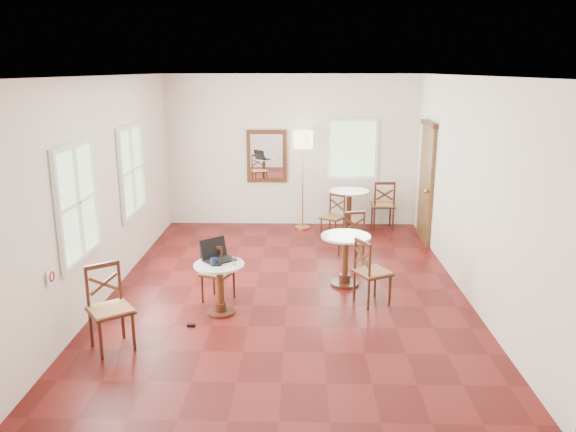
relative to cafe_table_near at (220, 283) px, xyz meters
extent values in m
plane|color=#59110F|center=(0.85, 0.91, -0.42)|extent=(7.00, 7.00, 0.00)
cube|color=white|center=(0.85, 4.41, 1.08)|extent=(5.00, 0.02, 3.00)
cube|color=white|center=(0.85, -2.59, 1.08)|extent=(5.00, 0.02, 3.00)
cube|color=white|center=(-1.65, 0.91, 1.08)|extent=(0.02, 7.00, 3.00)
cube|color=white|center=(3.35, 0.91, 1.08)|extent=(0.02, 7.00, 3.00)
cube|color=white|center=(0.85, 0.91, 2.58)|extent=(5.00, 7.00, 0.02)
cube|color=brown|center=(3.31, 3.31, 0.63)|extent=(0.06, 0.90, 2.10)
cube|color=#3F1C0F|center=(3.29, 3.31, 1.73)|extent=(0.08, 1.02, 0.08)
sphere|color=#BF8C3F|center=(3.25, 2.99, 0.58)|extent=(0.07, 0.07, 0.07)
cube|color=#522B16|center=(0.35, 4.37, 0.98)|extent=(0.80, 0.05, 1.05)
cube|color=white|center=(0.35, 4.34, 0.98)|extent=(0.64, 0.02, 0.88)
cube|color=white|center=(-1.62, -1.19, 0.53)|extent=(0.02, 0.16, 0.16)
torus|color=red|center=(-1.60, -1.19, 0.53)|extent=(0.02, 0.12, 0.12)
cube|color=white|center=(-1.62, -0.29, 1.13)|extent=(0.06, 1.22, 1.42)
cube|color=white|center=(-1.62, 1.91, 1.13)|extent=(0.06, 1.22, 1.42)
cube|color=white|center=(2.05, 4.38, 1.13)|extent=(1.02, 0.06, 1.22)
cylinder|color=#3F1C0F|center=(0.00, 0.00, -0.40)|extent=(0.37, 0.37, 0.04)
cylinder|color=#3F1C0F|center=(0.00, 0.00, -0.33)|extent=(0.15, 0.15, 0.11)
cylinder|color=#522B16|center=(0.00, 0.00, -0.05)|extent=(0.08, 0.08, 0.55)
cylinder|color=#3F1C0F|center=(0.00, 0.00, 0.21)|extent=(0.13, 0.13, 0.06)
cylinder|color=silver|center=(0.00, 0.00, 0.25)|extent=(0.65, 0.65, 0.03)
cylinder|color=#3F1C0F|center=(1.69, 1.04, -0.40)|extent=(0.41, 0.41, 0.04)
cylinder|color=#3F1C0F|center=(1.69, 1.04, -0.32)|extent=(0.16, 0.16, 0.12)
cylinder|color=#522B16|center=(1.69, 1.04, -0.01)|extent=(0.09, 0.09, 0.62)
cylinder|color=#3F1C0F|center=(1.69, 1.04, 0.28)|extent=(0.14, 0.14, 0.06)
cylinder|color=silver|center=(1.69, 1.04, 0.32)|extent=(0.72, 0.72, 0.03)
cylinder|color=#3F1C0F|center=(1.98, 3.88, -0.40)|extent=(0.44, 0.44, 0.04)
cylinder|color=#3F1C0F|center=(1.98, 3.88, -0.31)|extent=(0.18, 0.18, 0.13)
cylinder|color=#522B16|center=(1.98, 3.88, 0.02)|extent=(0.10, 0.10, 0.66)
cylinder|color=#3F1C0F|center=(1.98, 3.88, 0.33)|extent=(0.15, 0.15, 0.07)
cylinder|color=silver|center=(1.98, 3.88, 0.38)|extent=(0.77, 0.77, 0.03)
cylinder|color=#3F1C0F|center=(0.12, 0.52, -0.23)|extent=(0.03, 0.03, 0.40)
cylinder|color=#3F1C0F|center=(0.00, 0.22, -0.23)|extent=(0.03, 0.03, 0.40)
cylinder|color=#3F1C0F|center=(-0.18, 0.63, -0.23)|extent=(0.03, 0.03, 0.40)
cylinder|color=#3F1C0F|center=(-0.29, 0.34, -0.23)|extent=(0.03, 0.03, 0.40)
cube|color=#3F1C0F|center=(-0.09, 0.43, -0.02)|extent=(0.50, 0.50, 0.03)
cube|color=#9F6A40|center=(-0.09, 0.43, -0.01)|extent=(0.48, 0.48, 0.04)
cylinder|color=#3F1C0F|center=(0.00, 0.22, 0.19)|extent=(0.03, 0.03, 0.44)
cylinder|color=#3F1C0F|center=(-0.29, 0.34, 0.19)|extent=(0.03, 0.03, 0.44)
cube|color=#3F1C0F|center=(-0.14, 0.28, 0.39)|extent=(0.32, 0.15, 0.04)
cube|color=#522B16|center=(-0.14, 0.28, 0.20)|extent=(0.27, 0.12, 0.19)
cube|color=#522B16|center=(-0.14, 0.28, 0.20)|extent=(0.27, 0.12, 0.19)
cylinder|color=#3F1C0F|center=(-1.13, -1.23, -0.19)|extent=(0.04, 0.04, 0.46)
cylinder|color=#3F1C0F|center=(-1.35, -0.93, -0.19)|extent=(0.04, 0.04, 0.46)
cylinder|color=#3F1C0F|center=(-0.83, -1.01, -0.19)|extent=(0.04, 0.04, 0.46)
cylinder|color=#3F1C0F|center=(-1.05, -0.72, -0.19)|extent=(0.04, 0.04, 0.46)
cube|color=#3F1C0F|center=(-1.09, -0.97, 0.04)|extent=(0.63, 0.63, 0.03)
cube|color=#9F6A40|center=(-1.09, -0.97, 0.06)|extent=(0.60, 0.60, 0.04)
cylinder|color=#3F1C0F|center=(-1.35, -0.93, 0.29)|extent=(0.04, 0.04, 0.51)
cylinder|color=#3F1C0F|center=(-1.05, -0.72, 0.29)|extent=(0.04, 0.04, 0.51)
cube|color=#3F1C0F|center=(-1.20, -0.82, 0.52)|extent=(0.33, 0.26, 0.05)
cube|color=#522B16|center=(-1.20, -0.82, 0.30)|extent=(0.28, 0.21, 0.22)
cube|color=#522B16|center=(-1.20, -0.82, 0.30)|extent=(0.28, 0.21, 0.22)
cylinder|color=#3F1C0F|center=(2.00, 2.42, -0.22)|extent=(0.03, 0.03, 0.40)
cylinder|color=#3F1C0F|center=(2.07, 2.11, -0.22)|extent=(0.03, 0.03, 0.40)
cylinder|color=#3F1C0F|center=(1.69, 2.35, -0.22)|extent=(0.03, 0.03, 0.40)
cylinder|color=#3F1C0F|center=(1.76, 2.04, -0.22)|extent=(0.03, 0.03, 0.40)
cube|color=#3F1C0F|center=(1.88, 2.23, -0.02)|extent=(0.47, 0.47, 0.03)
cube|color=#9F6A40|center=(1.88, 2.23, 0.00)|extent=(0.45, 0.45, 0.04)
cylinder|color=#3F1C0F|center=(2.07, 2.11, 0.20)|extent=(0.03, 0.03, 0.45)
cylinder|color=#3F1C0F|center=(1.76, 2.04, 0.20)|extent=(0.03, 0.03, 0.45)
cube|color=#3F1C0F|center=(1.92, 2.07, 0.41)|extent=(0.34, 0.10, 0.04)
cube|color=#522B16|center=(1.92, 2.07, 0.21)|extent=(0.29, 0.09, 0.20)
cube|color=#522B16|center=(1.92, 2.07, 0.21)|extent=(0.29, 0.09, 0.20)
cylinder|color=#3F1C0F|center=(2.24, 0.31, -0.21)|extent=(0.03, 0.03, 0.43)
cylinder|color=#3F1C0F|center=(1.94, 0.15, -0.21)|extent=(0.03, 0.03, 0.43)
cylinder|color=#3F1C0F|center=(2.08, 0.62, -0.21)|extent=(0.03, 0.03, 0.43)
cylinder|color=#3F1C0F|center=(1.78, 0.46, -0.21)|extent=(0.03, 0.03, 0.43)
cube|color=#3F1C0F|center=(2.01, 0.39, 0.01)|extent=(0.57, 0.57, 0.03)
cube|color=#9F6A40|center=(2.01, 0.39, 0.02)|extent=(0.54, 0.54, 0.04)
cylinder|color=#3F1C0F|center=(1.94, 0.15, 0.24)|extent=(0.03, 0.03, 0.48)
cylinder|color=#3F1C0F|center=(1.78, 0.46, 0.24)|extent=(0.03, 0.03, 0.48)
cube|color=#3F1C0F|center=(1.86, 0.31, 0.46)|extent=(0.20, 0.34, 0.05)
cube|color=#522B16|center=(1.86, 0.31, 0.25)|extent=(0.17, 0.28, 0.21)
cube|color=#522B16|center=(1.86, 0.31, 0.25)|extent=(0.17, 0.28, 0.21)
cylinder|color=#3F1C0F|center=(2.85, 4.29, -0.19)|extent=(0.04, 0.04, 0.46)
cylinder|color=#3F1C0F|center=(2.85, 3.92, -0.19)|extent=(0.04, 0.04, 0.46)
cylinder|color=#3F1C0F|center=(2.48, 4.29, -0.19)|extent=(0.04, 0.04, 0.46)
cylinder|color=#3F1C0F|center=(2.48, 3.92, -0.19)|extent=(0.04, 0.04, 0.46)
cube|color=#3F1C0F|center=(2.66, 4.11, 0.04)|extent=(0.45, 0.45, 0.03)
cube|color=#9F6A40|center=(2.66, 4.11, 0.06)|extent=(0.43, 0.43, 0.04)
cylinder|color=#3F1C0F|center=(2.85, 3.92, 0.29)|extent=(0.04, 0.04, 0.51)
cylinder|color=#3F1C0F|center=(2.48, 3.92, 0.29)|extent=(0.04, 0.04, 0.51)
cube|color=#3F1C0F|center=(2.66, 3.92, 0.53)|extent=(0.39, 0.04, 0.05)
cube|color=#522B16|center=(2.66, 3.92, 0.30)|extent=(0.33, 0.03, 0.23)
cube|color=#522B16|center=(2.66, 3.92, 0.30)|extent=(0.33, 0.03, 0.23)
cylinder|color=#3F1C0F|center=(1.42, 3.38, -0.23)|extent=(0.03, 0.03, 0.39)
cylinder|color=#3F1C0F|center=(1.60, 3.63, -0.23)|extent=(0.03, 0.03, 0.39)
cylinder|color=#3F1C0F|center=(1.68, 3.21, -0.23)|extent=(0.03, 0.03, 0.39)
cylinder|color=#3F1C0F|center=(1.85, 3.46, -0.23)|extent=(0.03, 0.03, 0.39)
cube|color=#3F1C0F|center=(1.64, 3.42, -0.03)|extent=(0.52, 0.52, 0.03)
cube|color=#9F6A40|center=(1.64, 3.42, -0.02)|extent=(0.50, 0.50, 0.03)
cylinder|color=#3F1C0F|center=(1.60, 3.63, 0.18)|extent=(0.03, 0.03, 0.43)
cylinder|color=#3F1C0F|center=(1.85, 3.46, 0.18)|extent=(0.03, 0.03, 0.43)
cube|color=#3F1C0F|center=(1.72, 3.55, 0.37)|extent=(0.29, 0.21, 0.04)
cube|color=#522B16|center=(1.72, 3.55, 0.18)|extent=(0.24, 0.17, 0.19)
cube|color=#522B16|center=(1.72, 3.55, 0.18)|extent=(0.24, 0.17, 0.19)
cylinder|color=#BF8C3F|center=(1.07, 4.06, -0.41)|extent=(0.31, 0.31, 0.03)
cylinder|color=#BF8C3F|center=(1.07, 4.06, 0.47)|extent=(0.03, 0.03, 1.78)
cylinder|color=beige|center=(1.07, 4.06, 1.36)|extent=(0.38, 0.38, 0.33)
cube|color=black|center=(-0.01, 0.11, 0.27)|extent=(0.46, 0.45, 0.02)
cube|color=black|center=(-0.01, 0.11, 0.28)|extent=(0.34, 0.32, 0.00)
cube|color=black|center=(-0.10, 0.21, 0.40)|extent=(0.34, 0.31, 0.26)
cube|color=silver|center=(-0.10, 0.21, 0.40)|extent=(0.29, 0.26, 0.21)
ellipsoid|color=black|center=(0.00, -0.08, 0.28)|extent=(0.11, 0.09, 0.04)
cylinder|color=black|center=(-0.06, -0.06, 0.31)|extent=(0.08, 0.08, 0.10)
torus|color=black|center=(-0.01, -0.06, 0.31)|extent=(0.07, 0.01, 0.07)
cylinder|color=white|center=(0.19, -0.02, 0.31)|extent=(0.05, 0.05, 0.09)
cube|color=black|center=(-0.31, -0.40, -0.40)|extent=(0.09, 0.06, 0.04)
camera|label=1|loc=(1.04, -6.72, 2.66)|focal=34.94mm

